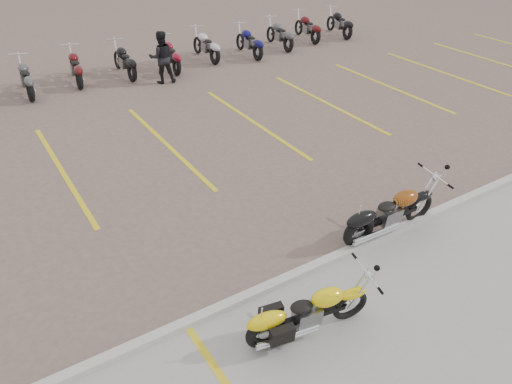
{
  "coord_description": "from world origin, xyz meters",
  "views": [
    {
      "loc": [
        -4.31,
        -7.23,
        5.96
      ],
      "look_at": [
        0.1,
        -0.25,
        0.75
      ],
      "focal_mm": 35.0,
      "sensor_mm": 36.0,
      "label": 1
    }
  ],
  "objects": [
    {
      "name": "flame_cruiser",
      "position": [
        2.06,
        -1.89,
        0.46
      ],
      "size": [
        2.23,
        0.34,
        0.92
      ],
      "rotation": [
        0.11,
        0.0,
        -0.04
      ],
      "color": "black",
      "rests_on": "ground"
    },
    {
      "name": "parking_stripes",
      "position": [
        0.0,
        4.0,
        0.0
      ],
      "size": [
        38.0,
        5.5,
        0.01
      ],
      "primitive_type": null,
      "color": "gold",
      "rests_on": "ground"
    },
    {
      "name": "curb",
      "position": [
        0.0,
        -2.0,
        0.06
      ],
      "size": [
        60.0,
        0.18,
        0.12
      ],
      "primitive_type": "cube",
      "color": "#ADAAA3",
      "rests_on": "ground"
    },
    {
      "name": "yellow_cruiser",
      "position": [
        -0.82,
        -3.08,
        0.42
      ],
      "size": [
        2.04,
        0.49,
        0.84
      ],
      "rotation": [
        0.13,
        0.0,
        -0.17
      ],
      "color": "black",
      "rests_on": "ground"
    },
    {
      "name": "ground",
      "position": [
        0.0,
        0.0,
        0.0
      ],
      "size": [
        100.0,
        100.0,
        0.0
      ],
      "primitive_type": "plane",
      "color": "#735A52",
      "rests_on": "ground"
    },
    {
      "name": "person_b",
      "position": [
        1.85,
        8.45,
        0.87
      ],
      "size": [
        0.99,
        0.85,
        1.74
      ],
      "primitive_type": "imported",
      "rotation": [
        0.0,
        0.0,
        2.88
      ],
      "color": "black",
      "rests_on": "ground"
    },
    {
      "name": "concrete_apron",
      "position": [
        0.0,
        -4.5,
        0.01
      ],
      "size": [
        60.0,
        5.0,
        0.01
      ],
      "primitive_type": "cube",
      "color": "#9E9B93",
      "rests_on": "ground"
    },
    {
      "name": "bg_bike_row",
      "position": [
        0.97,
        9.82,
        0.55
      ],
      "size": [
        20.64,
        2.06,
        1.1
      ],
      "color": "black",
      "rests_on": "ground"
    }
  ]
}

